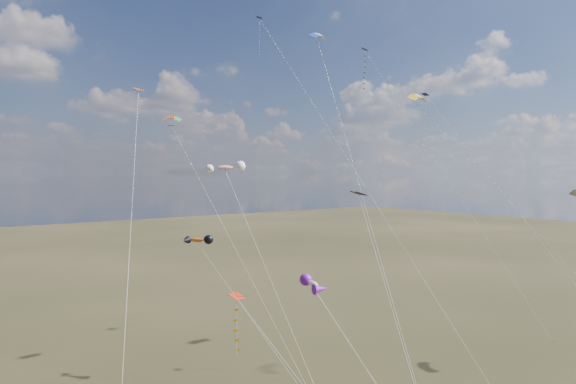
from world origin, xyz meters
TOP-DOWN VIEW (x-y plane):
  - diamond_black_high at (22.60, 28.06)m, footprint 13.96×19.88m
  - diamond_navy_tall at (6.84, 29.34)m, footprint 4.02×31.92m
  - diamond_black_mid at (-5.32, 1.47)m, footprint 2.84×11.08m
  - diamond_red_low at (-9.53, 10.74)m, footprint 6.37×9.74m
  - diamond_navy_right at (16.35, 13.89)m, footprint 1.01×26.34m
  - diamond_orange_center at (-13.27, 21.34)m, footprint 10.51×21.66m
  - parafoil_yellow at (23.05, 21.53)m, footprint 13.87×23.65m
  - parafoil_blue_white at (10.06, 25.33)m, footprint 7.69×21.86m
  - parafoil_tricolor at (-6.02, 29.46)m, footprint 9.18×13.61m
  - novelty_orange_black at (-4.16, 27.82)m, footprint 7.05×11.89m
  - novelty_white_purple at (-9.40, 3.23)m, footprint 4.12×12.96m
  - novelty_redwhite_stripe at (-3.89, 22.54)m, footprint 3.35×16.73m

SIDE VIEW (x-z plane):
  - diamond_red_low at x=-9.53m, z-range 3.58..15.93m
  - novelty_orange_black at x=-4.16m, z-range 6.64..21.08m
  - diamond_black_mid at x=-5.32m, z-range 4.33..23.90m
  - novelty_white_purple at x=-9.40m, z-range 6.86..21.61m
  - diamond_orange_center at x=-13.27m, z-range 4.77..33.62m
  - novelty_redwhite_stripe at x=-3.89m, z-range 10.24..32.07m
  - diamond_navy_right at x=16.35m, z-range 9.88..39.08m
  - parafoil_tricolor at x=-6.02m, z-range 12.72..39.64m
  - parafoil_yellow at x=23.05m, z-range 14.65..45.64m
  - diamond_black_high at x=22.60m, z-range 13.43..50.87m
  - diamond_navy_tall at x=6.84m, z-range 13.97..53.45m
  - parafoil_blue_white at x=10.06m, z-range 17.66..54.73m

